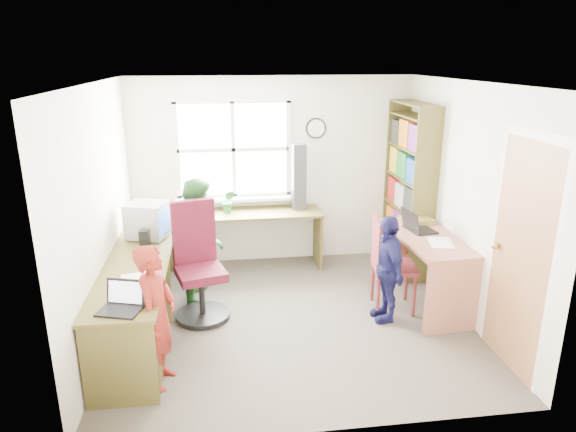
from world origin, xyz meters
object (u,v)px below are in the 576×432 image
object	(u,v)px
laptop_left	(122,303)
person_green	(200,239)
cd_tower	(299,177)
potted_plant	(228,201)
laptop_right	(416,226)
person_red	(157,316)
swivel_chair	(199,268)
right_desk	(426,254)
person_navy	(387,268)
l_desk	(157,299)
crt_monitor	(147,220)
wooden_chair	(387,261)
bookshelf	(409,192)

from	to	relation	value
laptop_left	person_green	bearing A→B (deg)	89.38
cd_tower	potted_plant	distance (m)	0.93
laptop_right	person_red	world-z (taller)	person_red
potted_plant	person_red	bearing A→B (deg)	-105.18
swivel_chair	laptop_left	size ratio (longest dim) A/B	3.25
right_desk	swivel_chair	distance (m)	2.44
laptop_left	person_green	size ratio (longest dim) A/B	0.27
laptop_left	person_navy	bearing A→B (deg)	37.44
l_desk	person_navy	bearing A→B (deg)	4.27
person_navy	swivel_chair	bearing A→B (deg)	-103.27
l_desk	cd_tower	xyz separation A→B (m)	(1.61, 1.78, 0.71)
laptop_left	person_green	distance (m)	1.80
potted_plant	crt_monitor	bearing A→B (deg)	-137.51
crt_monitor	laptop_right	world-z (taller)	crt_monitor
cd_tower	potted_plant	size ratio (longest dim) A/B	2.88
l_desk	wooden_chair	world-z (taller)	wooden_chair
l_desk	person_red	size ratio (longest dim) A/B	2.40
bookshelf	cd_tower	bearing A→B (deg)	167.11
wooden_chair	cd_tower	world-z (taller)	cd_tower
crt_monitor	cd_tower	xyz separation A→B (m)	(1.77, 0.87, 0.22)
wooden_chair	potted_plant	xyz separation A→B (m)	(-1.64, 1.32, 0.34)
person_red	person_navy	distance (m)	2.35
right_desk	laptop_right	xyz separation A→B (m)	(-0.06, 0.17, 0.27)
swivel_chair	cd_tower	xyz separation A→B (m)	(1.24, 1.27, 0.64)
l_desk	wooden_chair	distance (m)	2.39
person_red	bookshelf	bearing A→B (deg)	-39.74
laptop_right	person_navy	world-z (taller)	person_navy
bookshelf	l_desk	bearing A→B (deg)	-153.57
crt_monitor	person_red	bearing A→B (deg)	-64.50
cd_tower	person_red	size ratio (longest dim) A/B	0.68
right_desk	laptop_left	xyz separation A→B (m)	(-2.97, -1.20, 0.23)
l_desk	swivel_chair	xyz separation A→B (m)	(0.37, 0.51, 0.07)
potted_plant	person_red	size ratio (longest dim) A/B	0.24
bookshelf	person_navy	xyz separation A→B (m)	(-0.68, -1.30, -0.44)
right_desk	person_navy	size ratio (longest dim) A/B	1.24
bookshelf	person_red	distance (m)	3.59
crt_monitor	cd_tower	distance (m)	1.99
laptop_left	cd_tower	xyz separation A→B (m)	(1.77, 2.52, 0.37)
person_red	person_navy	size ratio (longest dim) A/B	1.09
crt_monitor	person_green	xyz separation A→B (m)	(0.54, 0.06, -0.26)
laptop_left	person_red	world-z (taller)	person_red
swivel_chair	laptop_right	bearing A→B (deg)	-12.26
laptop_left	swivel_chair	bearing A→B (deg)	83.99
right_desk	laptop_right	size ratio (longest dim) A/B	3.56
l_desk	laptop_left	bearing A→B (deg)	-102.55
wooden_chair	laptop_left	bearing A→B (deg)	-147.71
bookshelf	swivel_chair	xyz separation A→B (m)	(-2.59, -0.96, -0.48)
person_navy	wooden_chair	bearing A→B (deg)	158.62
laptop_left	person_navy	distance (m)	2.62
bookshelf	wooden_chair	size ratio (longest dim) A/B	2.06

